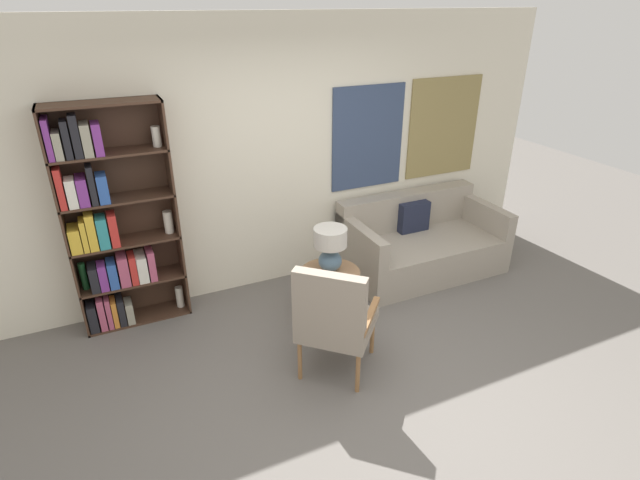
# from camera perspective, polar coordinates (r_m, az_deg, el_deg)

# --- Properties ---
(ground_plane) EXTENTS (14.00, 14.00, 0.00)m
(ground_plane) POSITION_cam_1_polar(r_m,az_deg,el_deg) (4.09, 5.33, -17.23)
(ground_plane) COLOR #66605B
(wall_back) EXTENTS (6.40, 0.08, 2.70)m
(wall_back) POSITION_cam_1_polar(r_m,az_deg,el_deg) (5.06, -5.04, 9.33)
(wall_back) COLOR silver
(wall_back) RESTS_ON ground_plane
(bookshelf) EXTENTS (0.94, 0.30, 2.05)m
(bookshelf) POSITION_cam_1_polar(r_m,az_deg,el_deg) (4.74, -22.83, 1.28)
(bookshelf) COLOR #422B1E
(bookshelf) RESTS_ON ground_plane
(armchair) EXTENTS (0.81, 0.81, 1.01)m
(armchair) POSITION_cam_1_polar(r_m,az_deg,el_deg) (3.91, 1.57, -8.73)
(armchair) COLOR olive
(armchair) RESTS_ON ground_plane
(couch) EXTENTS (1.73, 0.94, 0.81)m
(couch) POSITION_cam_1_polar(r_m,az_deg,el_deg) (5.72, 11.32, -0.44)
(couch) COLOR #9E9384
(couch) RESTS_ON ground_plane
(side_table) EXTENTS (0.56, 0.56, 0.51)m
(side_table) POSITION_cam_1_polar(r_m,az_deg,el_deg) (4.65, 1.15, -4.17)
(side_table) COLOR #99704C
(side_table) RESTS_ON ground_plane
(table_lamp) EXTENTS (0.31, 0.31, 0.43)m
(table_lamp) POSITION_cam_1_polar(r_m,az_deg,el_deg) (4.53, 1.18, -0.67)
(table_lamp) COLOR slate
(table_lamp) RESTS_ON side_table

